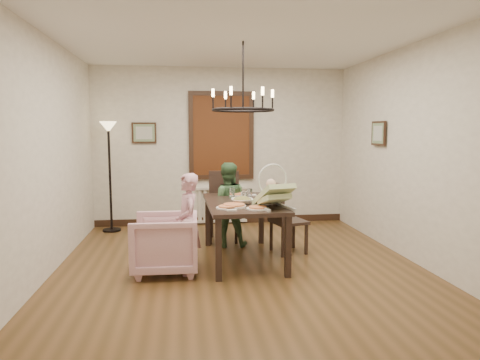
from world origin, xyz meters
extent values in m
cube|color=brown|center=(0.00, 0.00, 0.00)|extent=(4.50, 5.00, 0.01)
cube|color=white|center=(0.00, 0.00, 2.80)|extent=(4.50, 5.00, 0.01)
cube|color=silver|center=(0.00, 2.50, 1.40)|extent=(4.50, 0.01, 2.80)
cube|color=silver|center=(-2.25, 0.00, 1.40)|extent=(0.01, 5.00, 2.80)
cube|color=silver|center=(2.25, 0.00, 1.40)|extent=(0.01, 5.00, 2.80)
cube|color=black|center=(0.08, 0.26, 0.75)|extent=(0.96, 1.66, 0.05)
cube|color=black|center=(-0.31, -0.51, 0.36)|extent=(0.07, 0.07, 0.72)
cube|color=black|center=(-0.34, 1.02, 0.36)|extent=(0.07, 0.07, 0.72)
cube|color=black|center=(0.50, -0.49, 0.36)|extent=(0.07, 0.07, 0.72)
cube|color=black|center=(0.47, 1.03, 0.36)|extent=(0.07, 0.07, 0.72)
imported|color=beige|center=(-0.92, -0.12, 0.35)|extent=(0.80, 0.78, 0.71)
imported|color=#CB8F9D|center=(-0.64, -0.19, 0.50)|extent=(0.29, 0.40, 0.99)
imported|color=#3E633B|center=(-0.06, 0.96, 0.51)|extent=(0.52, 0.41, 1.02)
imported|color=white|center=(0.05, 0.11, 0.81)|extent=(0.33, 0.33, 0.08)
cylinder|color=tan|center=(-0.08, -0.11, 0.79)|extent=(0.29, 0.29, 0.04)
cylinder|color=silver|center=(0.10, 0.19, 0.84)|extent=(0.07, 0.07, 0.13)
cube|color=#552711|center=(0.00, 2.46, 1.60)|extent=(1.00, 0.03, 1.40)
cube|color=black|center=(-1.35, 2.47, 1.65)|extent=(0.42, 0.03, 0.36)
cube|color=black|center=(2.21, 0.90, 1.65)|extent=(0.03, 0.42, 0.36)
torus|color=black|center=(0.08, 0.26, 1.95)|extent=(0.80, 0.80, 0.04)
camera|label=1|loc=(-0.68, -5.17, 1.69)|focal=32.00mm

